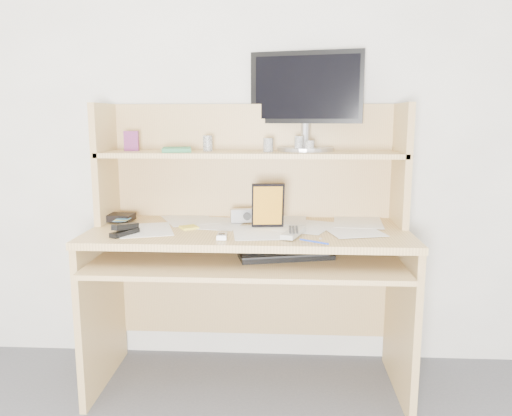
# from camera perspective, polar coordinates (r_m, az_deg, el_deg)

# --- Properties ---
(back_wall) EXTENTS (3.60, 0.04, 2.50)m
(back_wall) POSITION_cam_1_polar(r_m,az_deg,el_deg) (2.48, -0.32, 10.62)
(back_wall) COLOR silver
(back_wall) RESTS_ON floor
(desk) EXTENTS (1.40, 0.70, 1.30)m
(desk) POSITION_cam_1_polar(r_m,az_deg,el_deg) (2.30, -0.67, -3.30)
(desk) COLOR tan
(desk) RESTS_ON floor
(paper_clutter) EXTENTS (1.32, 0.54, 0.01)m
(paper_clutter) POSITION_cam_1_polar(r_m,az_deg,el_deg) (2.21, -0.81, -2.31)
(paper_clutter) COLOR white
(paper_clutter) RESTS_ON desk
(keyboard) EXTENTS (0.42, 0.23, 0.03)m
(keyboard) POSITION_cam_1_polar(r_m,az_deg,el_deg) (2.12, 3.44, -5.39)
(keyboard) COLOR black
(keyboard) RESTS_ON desk
(tv_remote) EXTENTS (0.11, 0.20, 0.02)m
(tv_remote) POSITION_cam_1_polar(r_m,az_deg,el_deg) (2.07, 4.30, -2.84)
(tv_remote) COLOR #A8A8A3
(tv_remote) RESTS_ON paper_clutter
(flip_phone) EXTENTS (0.04, 0.08, 0.02)m
(flip_phone) POSITION_cam_1_polar(r_m,az_deg,el_deg) (2.03, -3.91, -3.10)
(flip_phone) COLOR #BABABC
(flip_phone) RESTS_ON paper_clutter
(stapler) EXTENTS (0.10, 0.14, 0.04)m
(stapler) POSITION_cam_1_polar(r_m,az_deg,el_deg) (2.15, -14.79, -2.32)
(stapler) COLOR black
(stapler) RESTS_ON paper_clutter
(wallet) EXTENTS (0.13, 0.11, 0.03)m
(wallet) POSITION_cam_1_polar(r_m,az_deg,el_deg) (2.44, -15.30, -1.03)
(wallet) COLOR black
(wallet) RESTS_ON paper_clutter
(sticky_note_pad) EXTENTS (0.10, 0.10, 0.01)m
(sticky_note_pad) POSITION_cam_1_polar(r_m,az_deg,el_deg) (2.24, -7.68, -2.21)
(sticky_note_pad) COLOR yellow
(sticky_note_pad) RESTS_ON desk
(digital_camera) EXTENTS (0.11, 0.06, 0.06)m
(digital_camera) POSITION_cam_1_polar(r_m,az_deg,el_deg) (2.32, -1.69, -0.86)
(digital_camera) COLOR #A6A6A8
(digital_camera) RESTS_ON paper_clutter
(game_case) EXTENTS (0.14, 0.03, 0.20)m
(game_case) POSITION_cam_1_polar(r_m,az_deg,el_deg) (2.19, 1.36, 0.30)
(game_case) COLOR black
(game_case) RESTS_ON paper_clutter
(blue_pen) EXTENTS (0.11, 0.08, 0.01)m
(blue_pen) POSITION_cam_1_polar(r_m,az_deg,el_deg) (1.95, 6.64, -3.84)
(blue_pen) COLOR #1835B6
(blue_pen) RESTS_ON paper_clutter
(card_box) EXTENTS (0.07, 0.02, 0.09)m
(card_box) POSITION_cam_1_polar(r_m,az_deg,el_deg) (2.43, -14.06, 7.44)
(card_box) COLOR maroon
(card_box) RESTS_ON desk
(shelf_book) EXTENTS (0.16, 0.20, 0.02)m
(shelf_book) POSITION_cam_1_polar(r_m,az_deg,el_deg) (2.35, -9.02, 6.61)
(shelf_book) COLOR #30793D
(shelf_book) RESTS_ON desk
(chip_stack_a) EXTENTS (0.05, 0.05, 0.06)m
(chip_stack_a) POSITION_cam_1_polar(r_m,az_deg,el_deg) (2.29, 1.41, 7.20)
(chip_stack_a) COLOR black
(chip_stack_a) RESTS_ON desk
(chip_stack_b) EXTENTS (0.05, 0.05, 0.07)m
(chip_stack_b) POSITION_cam_1_polar(r_m,az_deg,el_deg) (2.35, -5.53, 7.36)
(chip_stack_b) COLOR silver
(chip_stack_b) RESTS_ON desk
(chip_stack_c) EXTENTS (0.05, 0.05, 0.05)m
(chip_stack_c) POSITION_cam_1_polar(r_m,az_deg,el_deg) (2.27, 6.15, 7.01)
(chip_stack_c) COLOR black
(chip_stack_c) RESTS_ON desk
(chip_stack_d) EXTENTS (0.05, 0.05, 0.07)m
(chip_stack_d) POSITION_cam_1_polar(r_m,az_deg,el_deg) (2.30, 4.93, 7.31)
(chip_stack_d) COLOR silver
(chip_stack_d) RESTS_ON desk
(monitor) EXTENTS (0.53, 0.27, 0.46)m
(monitor) POSITION_cam_1_polar(r_m,az_deg,el_deg) (2.40, 5.74, 12.39)
(monitor) COLOR #A3A2A7
(monitor) RESTS_ON desk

